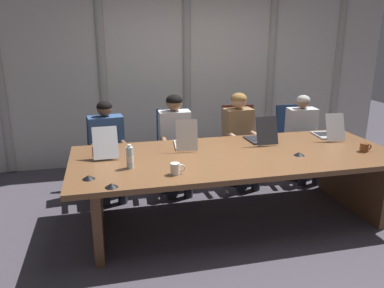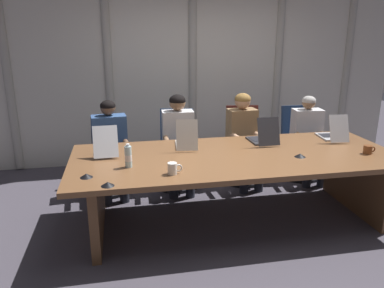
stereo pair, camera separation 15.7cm
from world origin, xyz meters
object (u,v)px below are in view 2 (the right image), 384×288
object	(u,v)px
office_chair_left_mid	(177,157)
office_chair_right_mid	(300,150)
person_left_mid	(179,137)
laptop_center	(263,138)
person_left_end	(111,143)
laptop_left_mid	(186,142)
water_bottle_primary	(128,157)
conference_mic_left_side	(86,176)
laptop_left_end	(106,147)
person_center	(244,134)
office_chair_center	(243,153)
coffee_mug_far	(173,168)
coffee_mug_near	(368,150)
conference_mic_right_side	(300,155)
laptop_right_mid	(332,134)
conference_mic_middle	(108,184)
person_right_mid	(309,134)
office_chair_left_end	(108,163)

from	to	relation	value
office_chair_left_mid	office_chair_right_mid	distance (m)	1.72
office_chair_right_mid	person_left_mid	size ratio (longest dim) A/B	0.79
laptop_center	person_left_end	size ratio (longest dim) A/B	0.37
laptop_center	person_left_mid	xyz separation A→B (m)	(-0.86, 0.62, -0.11)
laptop_left_mid	water_bottle_primary	world-z (taller)	laptop_left_mid
water_bottle_primary	conference_mic_left_side	xyz separation A→B (m)	(-0.37, -0.19, -0.08)
laptop_left_end	person_left_mid	size ratio (longest dim) A/B	0.42
laptop_center	person_center	bearing A→B (deg)	-0.88
office_chair_center	person_left_mid	bearing A→B (deg)	-71.91
person_left_mid	water_bottle_primary	distance (m)	1.31
laptop_left_mid	coffee_mug_far	world-z (taller)	laptop_left_mid
person_left_end	coffee_mug_far	world-z (taller)	person_left_end
office_chair_center	coffee_mug_near	bearing A→B (deg)	40.85
coffee_mug_near	coffee_mug_far	xyz separation A→B (m)	(-2.04, -0.19, 0.01)
office_chair_left_mid	conference_mic_left_side	world-z (taller)	office_chair_left_mid
conference_mic_left_side	office_chair_center	bearing A→B (deg)	37.85
laptop_center	conference_mic_right_side	bearing A→B (deg)	-163.16
laptop_left_end	laptop_left_mid	size ratio (longest dim) A/B	1.14
conference_mic_left_side	office_chair_left_mid	bearing A→B (deg)	55.82
person_left_mid	laptop_center	bearing A→B (deg)	56.05
laptop_left_end	person_left_mid	xyz separation A→B (m)	(0.86, 0.64, -0.11)
laptop_right_mid	person_left_mid	world-z (taller)	person_left_mid
person_left_end	conference_mic_right_side	bearing A→B (deg)	52.23
laptop_center	conference_mic_right_side	xyz separation A→B (m)	(0.18, -0.54, -0.04)
person_center	conference_mic_middle	world-z (taller)	person_center
person_left_end	person_left_mid	xyz separation A→B (m)	(0.83, 0.00, 0.03)
laptop_center	water_bottle_primary	world-z (taller)	laptop_center
coffee_mug_near	person_right_mid	bearing A→B (deg)	90.88
laptop_center	office_chair_right_mid	distance (m)	1.24
office_chair_left_end	office_chair_center	distance (m)	1.78
laptop_center	conference_mic_left_side	bearing A→B (deg)	108.99
laptop_left_mid	coffee_mug_near	size ratio (longest dim) A/B	3.39
laptop_center	conference_mic_middle	xyz separation A→B (m)	(-1.68, -0.93, -0.04)
office_chair_right_mid	coffee_mug_near	distance (m)	1.42
laptop_left_end	conference_mic_middle	xyz separation A→B (m)	(0.03, -0.91, -0.04)
water_bottle_primary	coffee_mug_far	size ratio (longest dim) A/B	1.68
person_left_mid	coffee_mug_near	size ratio (longest dim) A/B	9.16
laptop_right_mid	office_chair_center	world-z (taller)	laptop_right_mid
laptop_left_end	coffee_mug_near	distance (m)	2.68
laptop_right_mid	laptop_left_mid	bearing A→B (deg)	95.27
laptop_center	conference_mic_left_side	world-z (taller)	laptop_center
laptop_center	office_chair_left_mid	bearing A→B (deg)	46.15
office_chair_left_end	conference_mic_middle	world-z (taller)	office_chair_left_end
water_bottle_primary	conference_mic_middle	size ratio (longest dim) A/B	2.02
laptop_left_end	laptop_right_mid	bearing A→B (deg)	-91.74
office_chair_center	coffee_mug_near	distance (m)	1.66
laptop_right_mid	person_right_mid	distance (m)	0.65
laptop_right_mid	office_chair_left_end	world-z (taller)	laptop_right_mid
office_chair_right_mid	laptop_center	bearing A→B (deg)	-46.77
coffee_mug_near	laptop_left_mid	bearing A→B (deg)	162.29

